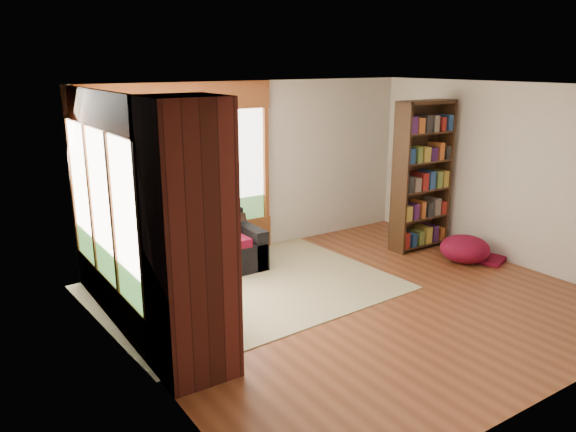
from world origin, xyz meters
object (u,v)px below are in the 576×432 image
pouf (465,248)px  bookshelf (422,176)px  dog_brindle (152,255)px  area_rug (244,287)px  brick_chimney (188,242)px  sectional_sofa (159,269)px  dog_tan (167,230)px

pouf → bookshelf: bearing=95.2°
bookshelf → dog_brindle: (-4.42, -0.11, -0.39)m
area_rug → brick_chimney: bearing=-132.5°
sectional_sofa → dog_brindle: size_ratio=2.29×
area_rug → bookshelf: size_ratio=1.62×
sectional_sofa → area_rug: sectional_sofa is taller
area_rug → dog_brindle: dog_brindle is taller
bookshelf → pouf: 1.28m
pouf → dog_tan: bearing=160.5°
brick_chimney → bookshelf: (4.54, 1.43, -0.14)m
sectional_sofa → pouf: bearing=-22.6°
brick_chimney → bookshelf: bearing=17.5°
dog_tan → dog_brindle: (-0.46, -0.69, -0.04)m
brick_chimney → dog_tan: size_ratio=2.32×
area_rug → dog_tan: bearing=149.2°
area_rug → sectional_sofa: bearing=151.3°
brick_chimney → area_rug: bearing=47.5°
dog_tan → pouf: bearing=-57.9°
area_rug → pouf: 3.36m
bookshelf → dog_tan: size_ratio=2.06×
brick_chimney → area_rug: (1.40, 1.53, -1.29)m
pouf → dog_brindle: dog_brindle is taller
brick_chimney → pouf: (4.62, 0.58, -1.09)m
brick_chimney → area_rug: 2.44m
area_rug → dog_brindle: 1.51m
sectional_sofa → dog_tan: bearing=-16.6°
brick_chimney → bookshelf: size_ratio=1.13×
sectional_sofa → dog_brindle: dog_brindle is taller
dog_brindle → dog_tan: bearing=-53.2°
area_rug → pouf: bearing=-16.3°
sectional_sofa → brick_chimney: bearing=-105.5°
brick_chimney → bookshelf: 4.76m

